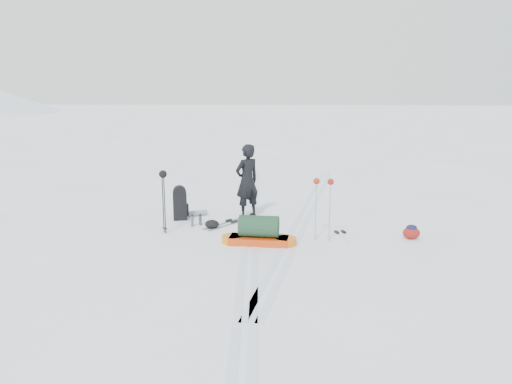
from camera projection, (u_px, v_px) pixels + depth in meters
ground at (251, 230)px, 12.09m from camera, size 200.00×200.00×0.00m
ski_tracks at (277, 221)px, 12.90m from camera, size 3.38×17.97×0.01m
skier at (247, 181)px, 13.14m from camera, size 0.84×0.82×1.95m
pulk_sled at (259, 233)px, 10.97m from camera, size 1.69×0.63×0.64m
expedition_rucksack at (182, 204)px, 13.03m from camera, size 0.84×0.78×0.90m
ski_poles_black at (163, 182)px, 11.60m from camera, size 0.19×0.19×1.51m
ski_poles_silver at (323, 189)px, 11.03m from camera, size 0.45×0.19×1.42m
touring_skis_grey at (231, 222)px, 12.76m from camera, size 1.28×1.69×0.07m
touring_skis_white at (340, 233)px, 11.79m from camera, size 0.76×1.71×0.06m
rope_coil at (278, 236)px, 11.46m from camera, size 0.60×0.60×0.06m
small_daypack at (411, 232)px, 11.34m from camera, size 0.48×0.46×0.33m
thermos_pair at (196, 220)px, 12.43m from camera, size 0.26×0.23×0.31m
stuff_sack at (212, 224)px, 12.20m from camera, size 0.37×0.28×0.22m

